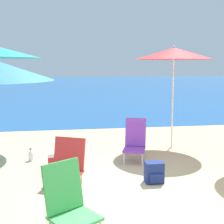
{
  "coord_description": "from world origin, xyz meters",
  "views": [
    {
      "loc": [
        -0.98,
        -4.09,
        1.87
      ],
      "look_at": [
        -0.11,
        1.55,
        1.0
      ],
      "focal_mm": 50.0,
      "sensor_mm": 36.0,
      "label": 1
    }
  ],
  "objects_px": {
    "beach_chair_purple": "(135,140)",
    "water_bottle": "(31,156)",
    "backpack_navy": "(154,173)",
    "beach_chair_green": "(68,201)",
    "beach_chair_red": "(67,163)",
    "beach_umbrella_red": "(174,54)",
    "cooler_box": "(59,160)"
  },
  "relations": [
    {
      "from": "beach_chair_purple",
      "to": "water_bottle",
      "type": "bearing_deg",
      "value": -169.83
    },
    {
      "from": "beach_chair_purple",
      "to": "backpack_navy",
      "type": "distance_m",
      "value": 1.2
    },
    {
      "from": "beach_chair_green",
      "to": "beach_chair_red",
      "type": "bearing_deg",
      "value": 57.85
    },
    {
      "from": "beach_umbrella_red",
      "to": "beach_chair_purple",
      "type": "height_order",
      "value": "beach_umbrella_red"
    },
    {
      "from": "beach_umbrella_red",
      "to": "backpack_navy",
      "type": "bearing_deg",
      "value": -116.35
    },
    {
      "from": "beach_chair_green",
      "to": "cooler_box",
      "type": "xyz_separation_m",
      "value": [
        -0.14,
        2.18,
        -0.19
      ]
    },
    {
      "from": "cooler_box",
      "to": "beach_chair_green",
      "type": "bearing_deg",
      "value": -86.32
    },
    {
      "from": "beach_chair_red",
      "to": "beach_umbrella_red",
      "type": "bearing_deg",
      "value": 64.01
    },
    {
      "from": "beach_chair_green",
      "to": "beach_chair_purple",
      "type": "height_order",
      "value": "beach_chair_purple"
    },
    {
      "from": "beach_umbrella_red",
      "to": "beach_chair_green",
      "type": "relative_size",
      "value": 2.93
    },
    {
      "from": "beach_chair_purple",
      "to": "cooler_box",
      "type": "relative_size",
      "value": 2.14
    },
    {
      "from": "beach_umbrella_red",
      "to": "beach_chair_purple",
      "type": "relative_size",
      "value": 2.76
    },
    {
      "from": "beach_chair_red",
      "to": "beach_chair_purple",
      "type": "relative_size",
      "value": 0.88
    },
    {
      "from": "beach_umbrella_red",
      "to": "beach_chair_purple",
      "type": "distance_m",
      "value": 2.18
    },
    {
      "from": "beach_chair_red",
      "to": "backpack_navy",
      "type": "height_order",
      "value": "beach_chair_red"
    },
    {
      "from": "water_bottle",
      "to": "beach_chair_red",
      "type": "bearing_deg",
      "value": -62.76
    },
    {
      "from": "cooler_box",
      "to": "beach_chair_red",
      "type": "bearing_deg",
      "value": -80.24
    },
    {
      "from": "beach_umbrella_red",
      "to": "beach_chair_red",
      "type": "relative_size",
      "value": 3.14
    },
    {
      "from": "cooler_box",
      "to": "beach_chair_purple",
      "type": "bearing_deg",
      "value": 9.72
    },
    {
      "from": "beach_chair_red",
      "to": "beach_chair_purple",
      "type": "distance_m",
      "value": 1.69
    },
    {
      "from": "beach_chair_red",
      "to": "water_bottle",
      "type": "distance_m",
      "value": 1.53
    },
    {
      "from": "beach_umbrella_red",
      "to": "beach_chair_green",
      "type": "bearing_deg",
      "value": -125.84
    },
    {
      "from": "beach_umbrella_red",
      "to": "beach_chair_purple",
      "type": "bearing_deg",
      "value": -140.55
    },
    {
      "from": "beach_chair_purple",
      "to": "beach_umbrella_red",
      "type": "bearing_deg",
      "value": 58.15
    },
    {
      "from": "beach_chair_purple",
      "to": "backpack_navy",
      "type": "height_order",
      "value": "beach_chair_purple"
    },
    {
      "from": "backpack_navy",
      "to": "beach_chair_green",
      "type": "bearing_deg",
      "value": -137.45
    },
    {
      "from": "beach_chair_purple",
      "to": "water_bottle",
      "type": "relative_size",
      "value": 3.35
    },
    {
      "from": "backpack_navy",
      "to": "water_bottle",
      "type": "bearing_deg",
      "value": 144.55
    },
    {
      "from": "backpack_navy",
      "to": "water_bottle",
      "type": "xyz_separation_m",
      "value": [
        -2.07,
        1.47,
        -0.07
      ]
    },
    {
      "from": "beach_chair_green",
      "to": "backpack_navy",
      "type": "xyz_separation_m",
      "value": [
        1.37,
        1.26,
        -0.19
      ]
    },
    {
      "from": "beach_chair_green",
      "to": "cooler_box",
      "type": "relative_size",
      "value": 2.01
    },
    {
      "from": "beach_chair_red",
      "to": "backpack_navy",
      "type": "bearing_deg",
      "value": 19.91
    }
  ]
}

